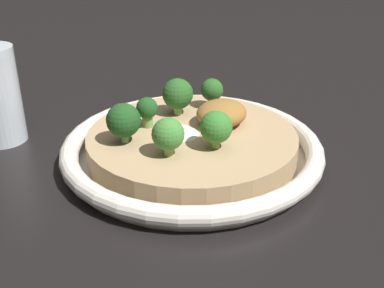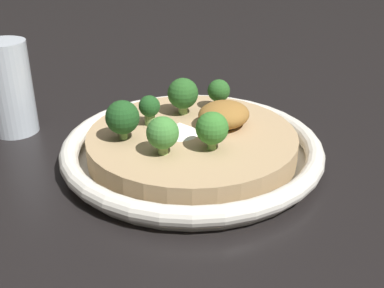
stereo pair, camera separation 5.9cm
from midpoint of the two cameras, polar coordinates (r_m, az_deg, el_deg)
name	(u,v)px [view 1 (the left image)]	position (r m, az deg, el deg)	size (l,w,h in m)	color
ground_plane	(192,159)	(0.60, -2.82, -1.89)	(6.00, 6.00, 0.00)	black
risotto_bowl	(192,147)	(0.59, -2.85, -0.41)	(0.32, 0.32, 0.04)	silver
cheese_sprinkle	(180,128)	(0.58, -4.40, 1.78)	(0.05, 0.05, 0.01)	white
crispy_onion_garnish	(222,113)	(0.60, 0.72, 3.61)	(0.07, 0.06, 0.03)	olive
broccoli_back_right	(216,128)	(0.53, -0.27, 1.89)	(0.04, 0.04, 0.04)	#759E4C
broccoli_front	(147,110)	(0.60, -8.19, 3.99)	(0.03, 0.03, 0.04)	#668E47
broccoli_front_left	(178,94)	(0.63, -4.41, 5.83)	(0.04, 0.04, 0.05)	#84A856
broccoli_right	(168,135)	(0.52, -6.08, 1.03)	(0.04, 0.04, 0.04)	#84A856
broccoli_left	(212,91)	(0.65, -0.23, 6.30)	(0.03, 0.03, 0.04)	#759E4C
broccoli_front_right	(123,121)	(0.56, -11.14, 2.66)	(0.04, 0.04, 0.05)	#668E47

